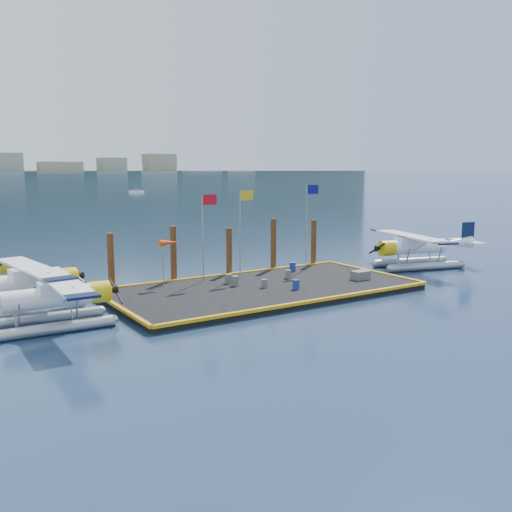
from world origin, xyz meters
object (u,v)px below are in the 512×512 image
(piling_0, at_px, (111,263))
(piling_1, at_px, (174,256))
(flagpole_yellow, at_px, (242,220))
(piling_2, at_px, (229,253))
(drum_3, at_px, (296,284))
(crate, at_px, (361,275))
(flagpole_blue, at_px, (309,214))
(windsock, at_px, (169,244))
(drum_2, at_px, (288,274))
(seaplane_d, at_px, (414,249))
(drum_0, at_px, (235,281))
(piling_3, at_px, (273,246))
(drum_1, at_px, (264,283))
(piling_4, at_px, (314,244))
(drum_4, at_px, (293,267))
(seaplane_a, at_px, (54,300))
(flagpole_red, at_px, (205,224))
(seaplane_b, at_px, (25,286))
(drum_5, at_px, (228,279))

(piling_0, distance_m, piling_1, 4.50)
(flagpole_yellow, distance_m, piling_2, 3.07)
(drum_3, height_order, crate, drum_3)
(drum_3, xyz_separation_m, crate, (5.79, 0.14, -0.01))
(flagpole_blue, height_order, piling_2, flagpole_blue)
(drum_3, height_order, windsock, windsock)
(drum_2, relative_size, windsock, 0.19)
(flagpole_blue, relative_size, windsock, 2.08)
(flagpole_yellow, distance_m, flagpole_blue, 6.00)
(crate, relative_size, flagpole_yellow, 0.20)
(crate, distance_m, piling_2, 9.77)
(seaplane_d, distance_m, piling_1, 20.03)
(piling_0, bearing_deg, flagpole_yellow, -9.86)
(drum_0, xyz_separation_m, drum_2, (4.52, 0.21, -0.04))
(drum_3, distance_m, piling_3, 7.98)
(drum_1, height_order, crate, crate)
(piling_4, bearing_deg, windsock, -173.25)
(windsock, bearing_deg, piling_2, 16.15)
(drum_3, relative_size, piling_4, 0.16)
(drum_4, height_order, flagpole_blue, flagpole_blue)
(seaplane_d, height_order, drum_0, seaplane_d)
(seaplane_a, distance_m, crate, 20.94)
(piling_1, bearing_deg, drum_0, -58.03)
(piling_2, bearing_deg, drum_1, -95.76)
(seaplane_a, distance_m, drum_4, 19.31)
(flagpole_blue, height_order, piling_1, flagpole_blue)
(seaplane_d, relative_size, drum_2, 17.56)
(drum_3, xyz_separation_m, piling_0, (-9.86, 7.19, 1.29))
(flagpole_red, height_order, piling_3, flagpole_red)
(piling_2, bearing_deg, crate, -46.70)
(seaplane_d, relative_size, drum_0, 15.58)
(drum_0, xyz_separation_m, drum_4, (6.39, 2.22, 0.01))
(piling_3, bearing_deg, drum_4, -76.27)
(crate, relative_size, flagpole_red, 0.20)
(seaplane_b, bearing_deg, drum_3, 65.75)
(piling_2, bearing_deg, flagpole_blue, -14.48)
(piling_1, distance_m, piling_4, 12.50)
(drum_4, height_order, flagpole_yellow, flagpole_yellow)
(seaplane_d, height_order, drum_5, seaplane_d)
(crate, xyz_separation_m, piling_2, (-6.65, 7.06, 1.20))
(drum_0, relative_size, piling_1, 0.16)
(drum_4, xyz_separation_m, piling_2, (-4.47, 1.91, 1.16))
(piling_0, relative_size, piling_1, 0.95)
(seaplane_b, xyz_separation_m, drum_1, (14.30, -3.28, -0.87))
(windsock, bearing_deg, flagpole_red, 0.00)
(windsock, xyz_separation_m, piling_3, (9.53, 1.60, -1.08))
(drum_5, bearing_deg, drum_4, 11.14)
(piling_1, bearing_deg, windsock, -122.66)
(drum_2, bearing_deg, seaplane_d, -2.42)
(piling_1, bearing_deg, flagpole_red, -43.15)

